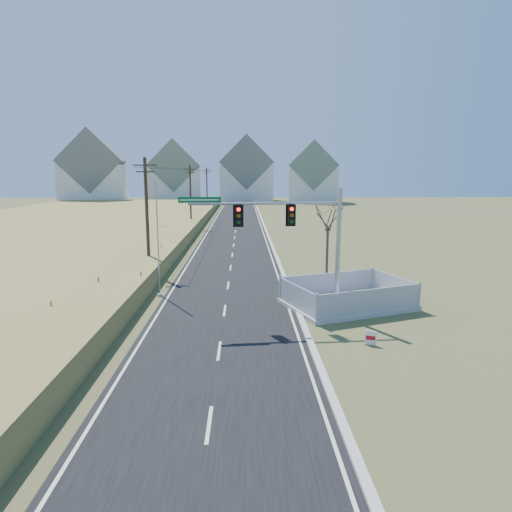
% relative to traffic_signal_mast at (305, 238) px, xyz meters
% --- Properties ---
extents(ground, '(260.00, 260.00, 0.00)m').
position_rel_traffic_signal_mast_xyz_m(ground, '(-4.39, -3.09, -4.33)').
color(ground, brown).
rests_on(ground, ground).
extents(road, '(8.00, 180.00, 0.06)m').
position_rel_traffic_signal_mast_xyz_m(road, '(-4.39, 46.91, -4.30)').
color(road, black).
rests_on(road, ground).
extents(curb, '(0.30, 180.00, 0.18)m').
position_rel_traffic_signal_mast_xyz_m(curb, '(-0.24, 46.91, -4.24)').
color(curb, '#B2AFA8').
rests_on(curb, ground).
extents(reed_marsh, '(38.00, 110.00, 1.30)m').
position_rel_traffic_signal_mast_xyz_m(reed_marsh, '(-28.39, 36.91, -3.68)').
color(reed_marsh, olive).
rests_on(reed_marsh, ground).
extents(utility_pole_near, '(1.80, 0.26, 9.00)m').
position_rel_traffic_signal_mast_xyz_m(utility_pole_near, '(-10.89, 11.91, 0.35)').
color(utility_pole_near, '#422D1E').
rests_on(utility_pole_near, ground).
extents(utility_pole_mid, '(1.80, 0.26, 9.00)m').
position_rel_traffic_signal_mast_xyz_m(utility_pole_mid, '(-10.89, 41.91, 0.35)').
color(utility_pole_mid, '#422D1E').
rests_on(utility_pole_mid, ground).
extents(utility_pole_far, '(1.80, 0.26, 9.00)m').
position_rel_traffic_signal_mast_xyz_m(utility_pole_far, '(-10.89, 71.91, 0.35)').
color(utility_pole_far, '#422D1E').
rests_on(utility_pole_far, ground).
extents(condo_nw, '(17.69, 13.38, 19.05)m').
position_rel_traffic_signal_mast_xyz_m(condo_nw, '(-42.39, 96.91, 3.37)').
color(condo_nw, silver).
rests_on(condo_nw, ground).
extents(condo_nnw, '(14.93, 11.17, 17.03)m').
position_rel_traffic_signal_mast_xyz_m(condo_nnw, '(-22.39, 104.91, 2.60)').
color(condo_nnw, silver).
rests_on(condo_nnw, ground).
extents(condo_n, '(15.27, 10.20, 18.54)m').
position_rel_traffic_signal_mast_xyz_m(condo_n, '(-2.39, 108.91, 3.28)').
color(condo_n, silver).
rests_on(condo_n, ground).
extents(condo_ne, '(14.12, 10.51, 16.52)m').
position_rel_traffic_signal_mast_xyz_m(condo_ne, '(15.61, 100.91, 2.51)').
color(condo_ne, silver).
rests_on(condo_ne, ground).
extents(traffic_signal_mast, '(8.81, 1.00, 7.03)m').
position_rel_traffic_signal_mast_xyz_m(traffic_signal_mast, '(0.00, 0.00, 0.00)').
color(traffic_signal_mast, '#9EA0A5').
rests_on(traffic_signal_mast, ground).
extents(fence_enclosure, '(8.16, 6.85, 1.60)m').
position_rel_traffic_signal_mast_xyz_m(fence_enclosure, '(2.82, 1.68, -4.03)').
color(fence_enclosure, '#B7B5AD').
rests_on(fence_enclosure, ground).
extents(open_sign, '(0.52, 0.22, 0.66)m').
position_rel_traffic_signal_mast_xyz_m(open_sign, '(2.52, -4.45, -3.98)').
color(open_sign, white).
rests_on(open_sign, ground).
extents(flagpole, '(0.33, 0.33, 7.29)m').
position_rel_traffic_signal_mast_xyz_m(flagpole, '(-8.69, 4.39, -1.42)').
color(flagpole, '#B7B5AD').
rests_on(flagpole, ground).
extents(bare_tree, '(2.27, 2.27, 6.02)m').
position_rel_traffic_signal_mast_xyz_m(bare_tree, '(2.61, 7.37, 0.52)').
color(bare_tree, '#4C3F33').
rests_on(bare_tree, ground).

